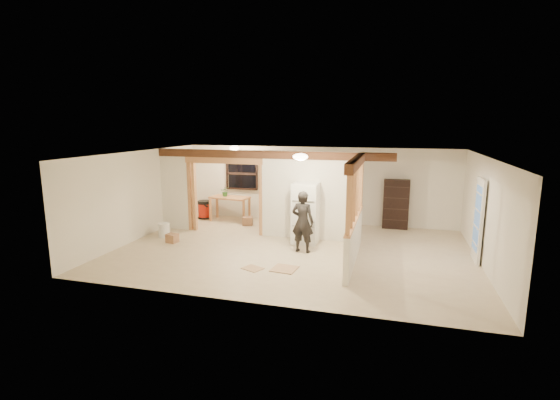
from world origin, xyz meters
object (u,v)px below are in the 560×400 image
(work_table, at_px, (230,209))
(bookshelf, at_px, (396,204))
(woman, at_px, (303,222))
(shop_vac, at_px, (204,209))
(refrigerator, at_px, (306,213))

(work_table, distance_m, bookshelf, 5.43)
(woman, relative_size, shop_vac, 2.52)
(shop_vac, distance_m, bookshelf, 6.41)
(shop_vac, height_order, bookshelf, bookshelf)
(woman, relative_size, bookshelf, 1.03)
(work_table, height_order, shop_vac, work_table)
(refrigerator, distance_m, shop_vac, 4.45)
(refrigerator, relative_size, work_table, 1.28)
(refrigerator, height_order, woman, refrigerator)
(refrigerator, distance_m, bookshelf, 3.28)
(refrigerator, bearing_deg, work_table, 148.57)
(bookshelf, bearing_deg, refrigerator, -136.83)
(bookshelf, bearing_deg, shop_vac, -176.83)
(refrigerator, bearing_deg, woman, -82.85)
(woman, distance_m, shop_vac, 4.96)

